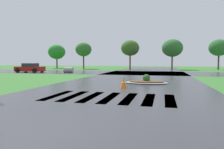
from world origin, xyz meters
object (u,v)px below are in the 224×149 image
Objects in this scene: median_island at (146,81)px; drainage_pipe_stack at (69,70)px; car_dark_suv at (30,68)px; traffic_cone at (123,83)px.

median_island is 16.53m from drainage_pipe_stack.
car_dark_suv is at bearing -170.98° from drainage_pipe_stack.
drainage_pipe_stack is 18.01m from traffic_cone.
car_dark_suv is at bearing 148.82° from median_island.
median_island is 3.24m from traffic_cone.
traffic_cone is at bearing -111.69° from median_island.
median_island is 0.80× the size of car_dark_suv.
car_dark_suv is 5.69m from drainage_pipe_stack.
car_dark_suv reaches higher than drainage_pipe_stack.
drainage_pipe_stack reaches higher than traffic_cone.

